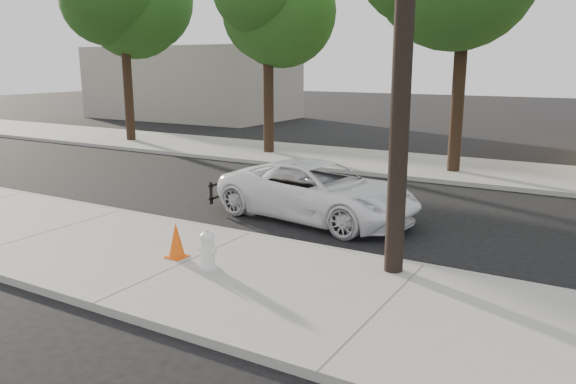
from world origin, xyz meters
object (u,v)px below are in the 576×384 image
(police_cruiser, at_px, (318,191))
(fire_hydrant, at_px, (208,251))
(traffic_cone, at_px, (176,240))
(utility_pole, at_px, (405,12))

(police_cruiser, height_order, fire_hydrant, police_cruiser)
(fire_hydrant, bearing_deg, traffic_cone, 168.52)
(utility_pole, xyz_separation_m, fire_hydrant, (-3.00, -1.64, -4.21))
(utility_pole, relative_size, fire_hydrant, 12.70)
(police_cruiser, relative_size, traffic_cone, 7.34)
(fire_hydrant, bearing_deg, police_cruiser, 90.30)
(utility_pole, bearing_deg, police_cruiser, 136.62)
(utility_pole, height_order, traffic_cone, utility_pole)
(fire_hydrant, xyz_separation_m, traffic_cone, (-0.91, 0.17, 0.00))
(fire_hydrant, bearing_deg, utility_pole, 27.89)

